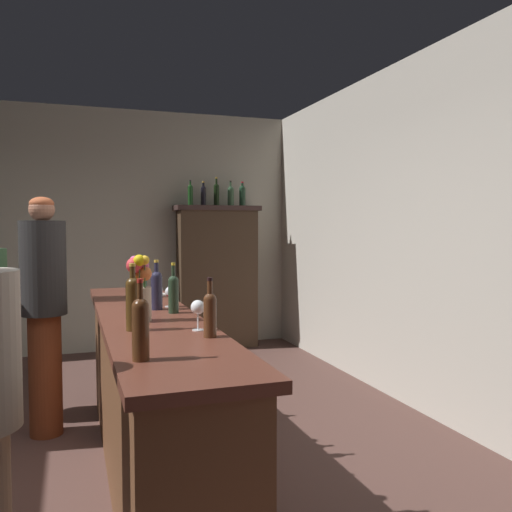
# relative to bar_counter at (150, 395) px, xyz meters

# --- Properties ---
(floor) EXTENTS (9.01, 9.01, 0.00)m
(floor) POSITION_rel_bar_counter_xyz_m (-0.49, -0.01, -0.50)
(floor) COLOR #523730
(floor) RESTS_ON ground
(wall_back) EXTENTS (5.58, 0.12, 2.92)m
(wall_back) POSITION_rel_bar_counter_xyz_m (-0.49, 3.51, 0.96)
(wall_back) COLOR #B9B4A2
(wall_back) RESTS_ON ground
(wall_right) EXTENTS (0.12, 7.05, 2.92)m
(wall_right) POSITION_rel_bar_counter_xyz_m (2.30, -0.01, 0.96)
(wall_right) COLOR #B8B2A5
(wall_right) RESTS_ON ground
(bar_counter) EXTENTS (0.57, 3.08, 0.98)m
(bar_counter) POSITION_rel_bar_counter_xyz_m (0.00, 0.00, 0.00)
(bar_counter) COLOR brown
(bar_counter) RESTS_ON ground
(display_cabinet) EXTENTS (1.05, 0.38, 1.77)m
(display_cabinet) POSITION_rel_bar_counter_xyz_m (1.29, 3.23, 0.42)
(display_cabinet) COLOR #412F20
(display_cabinet) RESTS_ON ground
(wine_bottle_merlot) EXTENTS (0.07, 0.07, 0.32)m
(wine_bottle_merlot) POSITION_rel_bar_counter_xyz_m (0.08, 0.20, 0.63)
(wine_bottle_merlot) COLOR #232136
(wine_bottle_merlot) RESTS_ON bar_counter
(wine_bottle_rose) EXTENTS (0.06, 0.06, 0.29)m
(wine_bottle_rose) POSITION_rel_bar_counter_xyz_m (0.19, -0.74, 0.61)
(wine_bottle_rose) COLOR #492A17
(wine_bottle_rose) RESTS_ON bar_counter
(wine_bottle_chardonnay) EXTENTS (0.06, 0.06, 0.31)m
(wine_bottle_chardonnay) POSITION_rel_bar_counter_xyz_m (0.16, 0.03, 0.62)
(wine_bottle_chardonnay) COLOR #213221
(wine_bottle_chardonnay) RESTS_ON bar_counter
(wine_bottle_pinot) EXTENTS (0.07, 0.07, 0.33)m
(wine_bottle_pinot) POSITION_rel_bar_counter_xyz_m (-0.18, -1.08, 0.63)
(wine_bottle_pinot) COLOR #4A2914
(wine_bottle_pinot) RESTS_ON bar_counter
(wine_bottle_malbec) EXTENTS (0.07, 0.07, 0.32)m
(wine_bottle_malbec) POSITION_rel_bar_counter_xyz_m (0.06, 0.83, 0.63)
(wine_bottle_malbec) COLOR #183825
(wine_bottle_malbec) RESTS_ON bar_counter
(wine_bottle_syrah) EXTENTS (0.07, 0.07, 0.35)m
(wine_bottle_syrah) POSITION_rel_bar_counter_xyz_m (-0.14, -0.45, 0.64)
(wine_bottle_syrah) COLOR #452E12
(wine_bottle_syrah) RESTS_ON bar_counter
(wine_glass_front) EXTENTS (0.07, 0.07, 0.16)m
(wine_glass_front) POSITION_rel_bar_counter_xyz_m (0.17, -0.55, 0.60)
(wine_glass_front) COLOR white
(wine_glass_front) RESTS_ON bar_counter
(wine_glass_mid) EXTENTS (0.07, 0.07, 0.13)m
(wine_glass_mid) POSITION_rel_bar_counter_xyz_m (0.18, 0.30, 0.58)
(wine_glass_mid) COLOR white
(wine_glass_mid) RESTS_ON bar_counter
(flower_arrangement) EXTENTS (0.14, 0.13, 0.38)m
(flower_arrangement) POSITION_rel_bar_counter_xyz_m (-0.07, -0.19, 0.68)
(flower_arrangement) COLOR tan
(flower_arrangement) RESTS_ON bar_counter
(cheese_plate) EXTENTS (0.14, 0.14, 0.01)m
(cheese_plate) POSITION_rel_bar_counter_xyz_m (0.19, 0.92, 0.49)
(cheese_plate) COLOR white
(cheese_plate) RESTS_ON bar_counter
(display_bottle_left) EXTENTS (0.06, 0.06, 0.31)m
(display_bottle_left) POSITION_rel_bar_counter_xyz_m (0.95, 3.23, 1.41)
(display_bottle_left) COLOR #183E18
(display_bottle_left) RESTS_ON display_cabinet
(display_bottle_midleft) EXTENTS (0.06, 0.06, 0.30)m
(display_bottle_midleft) POSITION_rel_bar_counter_xyz_m (1.11, 3.23, 1.41)
(display_bottle_midleft) COLOR black
(display_bottle_midleft) RESTS_ON display_cabinet
(display_bottle_center) EXTENTS (0.07, 0.07, 0.35)m
(display_bottle_center) POSITION_rel_bar_counter_xyz_m (1.28, 3.23, 1.42)
(display_bottle_center) COLOR black
(display_bottle_center) RESTS_ON display_cabinet
(display_bottle_midright) EXTENTS (0.08, 0.08, 0.31)m
(display_bottle_midright) POSITION_rel_bar_counter_xyz_m (1.46, 3.23, 1.41)
(display_bottle_midright) COLOR #2E4C32
(display_bottle_midright) RESTS_ON display_cabinet
(display_bottle_right) EXTENTS (0.08, 0.08, 0.31)m
(display_bottle_right) POSITION_rel_bar_counter_xyz_m (1.62, 3.23, 1.41)
(display_bottle_right) COLOR #1B3623
(display_bottle_right) RESTS_ON display_cabinet
(patron_tall) EXTENTS (0.32, 0.32, 1.73)m
(patron_tall) POSITION_rel_bar_counter_xyz_m (-0.63, 0.90, 0.46)
(patron_tall) COLOR brown
(patron_tall) RESTS_ON ground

